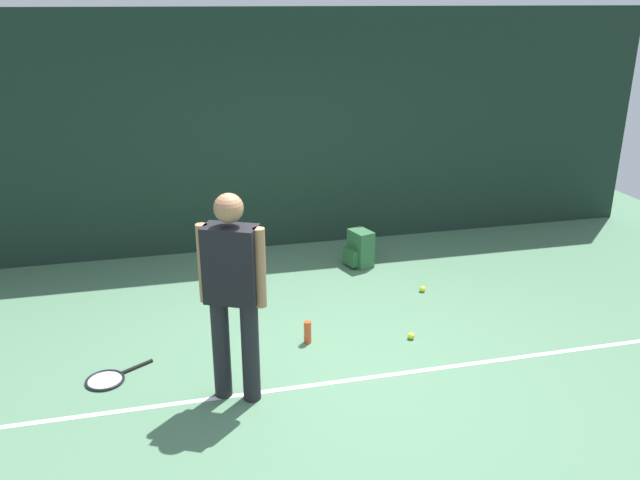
{
  "coord_description": "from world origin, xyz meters",
  "views": [
    {
      "loc": [
        -1.27,
        -4.85,
        3.01
      ],
      "look_at": [
        0.0,
        0.4,
        1.0
      ],
      "focal_mm": 36.58,
      "sensor_mm": 36.0,
      "label": 1
    }
  ],
  "objects_px": {
    "tennis_racket": "(108,379)",
    "tennis_ball_near_player": "(422,289)",
    "backpack": "(360,249)",
    "water_bottle": "(308,332)",
    "tennis_ball_by_fence": "(411,336)",
    "tennis_player": "(233,287)"
  },
  "relations": [
    {
      "from": "tennis_racket",
      "to": "water_bottle",
      "type": "xyz_separation_m",
      "value": [
        1.77,
        0.23,
        0.1
      ]
    },
    {
      "from": "tennis_racket",
      "to": "water_bottle",
      "type": "relative_size",
      "value": 2.85
    },
    {
      "from": "tennis_racket",
      "to": "tennis_ball_near_player",
      "type": "xyz_separation_m",
      "value": [
        3.23,
        1.02,
        0.02
      ]
    },
    {
      "from": "water_bottle",
      "to": "tennis_player",
      "type": "bearing_deg",
      "value": -135.52
    },
    {
      "from": "backpack",
      "to": "tennis_ball_near_player",
      "type": "xyz_separation_m",
      "value": [
        0.46,
        -0.87,
        -0.18
      ]
    },
    {
      "from": "water_bottle",
      "to": "tennis_ball_by_fence",
      "type": "bearing_deg",
      "value": -9.8
    },
    {
      "from": "tennis_player",
      "to": "water_bottle",
      "type": "distance_m",
      "value": 1.34
    },
    {
      "from": "tennis_racket",
      "to": "water_bottle",
      "type": "distance_m",
      "value": 1.79
    },
    {
      "from": "backpack",
      "to": "tennis_racket",
      "type": "bearing_deg",
      "value": -73.77
    },
    {
      "from": "tennis_player",
      "to": "tennis_ball_near_player",
      "type": "distance_m",
      "value": 2.83
    },
    {
      "from": "tennis_player",
      "to": "water_bottle",
      "type": "bearing_deg",
      "value": -110.09
    },
    {
      "from": "tennis_ball_by_fence",
      "to": "water_bottle",
      "type": "bearing_deg",
      "value": 170.2
    },
    {
      "from": "backpack",
      "to": "tennis_ball_near_player",
      "type": "relative_size",
      "value": 6.67
    },
    {
      "from": "tennis_racket",
      "to": "backpack",
      "type": "bearing_deg",
      "value": -177.02
    },
    {
      "from": "tennis_racket",
      "to": "tennis_ball_by_fence",
      "type": "bearing_deg",
      "value": 149.97
    },
    {
      "from": "tennis_player",
      "to": "tennis_ball_by_fence",
      "type": "height_order",
      "value": "tennis_player"
    },
    {
      "from": "backpack",
      "to": "water_bottle",
      "type": "relative_size",
      "value": 2.04
    },
    {
      "from": "tennis_player",
      "to": "backpack",
      "type": "bearing_deg",
      "value": -100.67
    },
    {
      "from": "tennis_player",
      "to": "tennis_racket",
      "type": "height_order",
      "value": "tennis_player"
    },
    {
      "from": "tennis_ball_near_player",
      "to": "tennis_ball_by_fence",
      "type": "height_order",
      "value": "same"
    },
    {
      "from": "tennis_ball_by_fence",
      "to": "tennis_ball_near_player",
      "type": "bearing_deg",
      "value": 62.32
    },
    {
      "from": "tennis_racket",
      "to": "tennis_ball_near_player",
      "type": "height_order",
      "value": "tennis_ball_near_player"
    }
  ]
}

